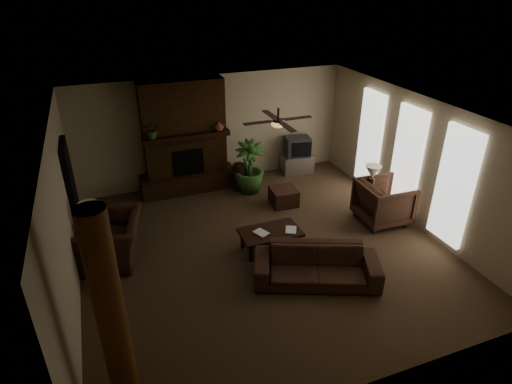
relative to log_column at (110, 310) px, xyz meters
name	(u,v)px	position (x,y,z in m)	size (l,w,h in m)	color
room_shell	(264,187)	(2.95, 2.40, 0.00)	(7.00, 7.00, 7.00)	brown
fireplace	(186,146)	(2.15, 5.62, -0.24)	(2.40, 0.70, 2.80)	#462A12
windows	(407,160)	(6.40, 2.60, -0.05)	(0.08, 3.65, 2.35)	white
log_column	(110,310)	(0.00, 0.00, 0.00)	(0.36, 0.36, 2.80)	brown
doorway	(72,192)	(-0.49, 4.20, -0.35)	(0.10, 1.00, 2.10)	black
ceiling_fan	(278,122)	(3.35, 2.70, 1.13)	(1.35, 1.35, 0.37)	black
sofa	(317,261)	(3.48, 1.13, -0.97)	(2.22, 0.65, 0.87)	#43291C
armchair_left	(108,233)	(0.07, 3.14, -0.81)	(1.35, 0.88, 1.18)	#43291C
armchair_right	(384,200)	(5.84, 2.47, -0.87)	(1.03, 0.96, 1.06)	#43291C
coffee_table	(270,233)	(3.08, 2.33, -1.03)	(1.20, 0.70, 0.43)	black
ottoman	(284,196)	(4.11, 3.97, -1.20)	(0.60, 0.60, 0.40)	#43291C
tv_stand	(297,163)	(5.21, 5.55, -1.15)	(0.85, 0.50, 0.50)	silver
tv	(298,147)	(5.21, 5.54, -0.64)	(0.73, 0.63, 0.52)	#343436
floor_vase	(239,174)	(3.36, 5.08, -0.97)	(0.34, 0.34, 0.77)	black
floor_plant	(249,178)	(3.57, 4.91, -1.03)	(0.75, 1.33, 0.75)	#355D25
side_table_left	(96,244)	(-0.20, 3.34, -1.12)	(0.50, 0.50, 0.55)	black
lamp_left	(89,212)	(-0.20, 3.32, -0.40)	(0.41, 0.41, 0.65)	black
side_table_right	(372,203)	(5.81, 2.82, -1.12)	(0.50, 0.50, 0.55)	black
lamp_right	(373,174)	(5.76, 2.87, -0.40)	(0.38, 0.38, 0.65)	black
mantel_plant	(152,132)	(1.36, 5.37, 0.32)	(0.38, 0.42, 0.33)	#355D25
mantel_vase	(219,126)	(2.95, 5.34, 0.27)	(0.22, 0.23, 0.22)	brown
book_a	(257,229)	(2.77, 2.27, -0.83)	(0.22, 0.03, 0.29)	#999999
book_b	(286,224)	(3.37, 2.25, -0.82)	(0.21, 0.02, 0.29)	#999999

